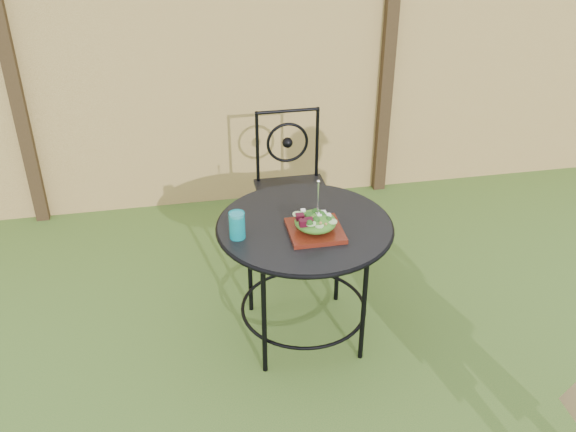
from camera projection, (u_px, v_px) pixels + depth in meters
name	position (u px, v px, depth m)	size (l,w,h in m)	color
ground	(260.00, 409.00, 3.18)	(60.00, 60.00, 0.00)	#264D18
fence	(210.00, 82.00, 4.55)	(8.00, 0.12, 1.90)	tan
patio_table	(304.00, 246.00, 3.38)	(0.92, 0.92, 0.72)	black
patio_chair	(292.00, 183.00, 4.18)	(0.46, 0.46, 0.95)	black
salad_plate	(315.00, 231.00, 3.22)	(0.27, 0.27, 0.02)	#441309
salad	(315.00, 222.00, 3.20)	(0.21, 0.21, 0.08)	#235614
fork	(318.00, 199.00, 3.13)	(0.01, 0.01, 0.18)	silver
drinking_glass	(237.00, 225.00, 3.16)	(0.08, 0.08, 0.14)	#0C8993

